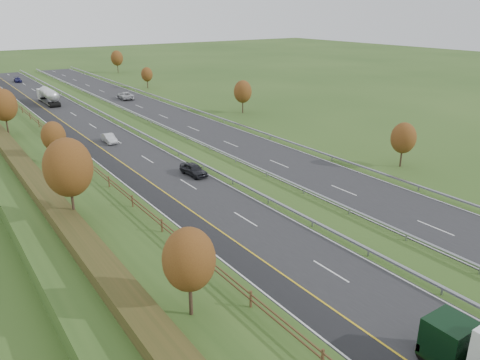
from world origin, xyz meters
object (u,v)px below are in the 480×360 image
at_px(car_dark_near, 194,169).
at_px(car_small_far, 18,80).
at_px(road_tanker, 48,95).
at_px(car_oncoming, 125,95).
at_px(car_silver_mid, 109,138).

distance_m(car_dark_near, car_small_far, 98.52).
distance_m(road_tanker, car_small_far, 38.78).
xyz_separation_m(road_tanker, car_oncoming, (16.11, -4.22, -1.00)).
height_order(car_dark_near, car_oncoming, car_oncoming).
distance_m(road_tanker, car_dark_near, 59.82).
relative_size(road_tanker, car_dark_near, 2.48).
relative_size(car_small_far, car_oncoming, 0.74).
bearing_deg(car_oncoming, car_dark_near, 82.51).
bearing_deg(car_small_far, car_silver_mid, -87.33).
bearing_deg(road_tanker, car_dark_near, -86.75).
bearing_deg(car_silver_mid, road_tanker, 91.27).
height_order(car_dark_near, car_small_far, car_dark_near).
distance_m(road_tanker, car_silver_mid, 38.75).
bearing_deg(car_oncoming, car_silver_mid, 70.26).
relative_size(road_tanker, car_silver_mid, 2.68).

